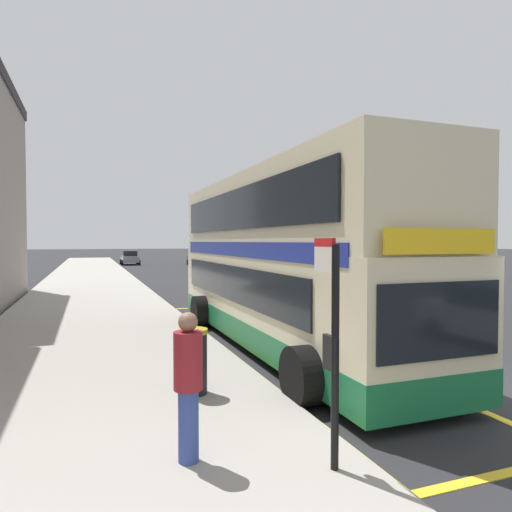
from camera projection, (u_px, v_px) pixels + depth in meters
ground_plane at (179, 274)px, 37.99m from camera, size 260.00×260.00×0.00m
pavement_near at (91, 275)px, 35.57m from camera, size 6.00×76.00×0.14m
double_decker_bus at (279, 267)px, 11.74m from camera, size 3.15×11.52×4.40m
bus_bay_markings at (273, 344)px, 11.94m from camera, size 2.87×14.34×0.01m
bus_stop_sign at (332, 332)px, 5.16m from camera, size 0.09×0.51×2.62m
parked_car_teal_distant at (198, 258)px, 51.68m from camera, size 2.09×4.20×1.62m
parked_car_grey_far at (130, 258)px, 52.59m from camera, size 2.09×4.20×1.62m
pedestrian_waiting_near_sign at (188, 380)px, 5.28m from camera, size 0.34×0.34×1.76m
litter_bin at (193, 361)px, 7.66m from camera, size 0.49×0.49×1.10m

